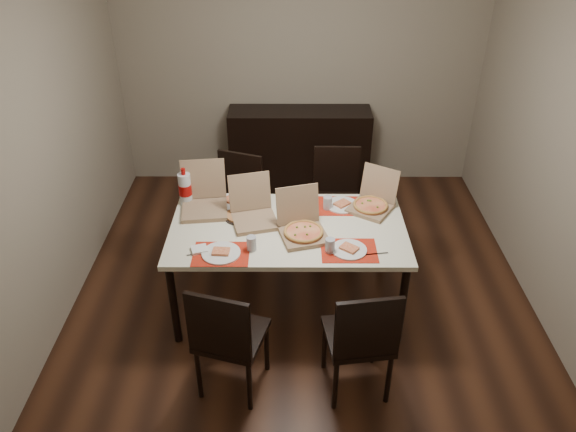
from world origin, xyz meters
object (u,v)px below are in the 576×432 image
at_px(dip_bowl, 296,216).
at_px(chair_far_left, 236,200).
at_px(soda_bottle, 185,189).
at_px(sideboard, 299,150).
at_px(chair_near_left, 227,336).
at_px(chair_near_right, 361,338).
at_px(pizza_box_center, 302,228).
at_px(dining_table, 288,234).
at_px(chair_far_right, 336,193).

bearing_deg(dip_bowl, chair_far_left, 128.82).
distance_m(dip_bowl, soda_bottle, 0.92).
height_order(sideboard, chair_near_left, chair_near_left).
xyz_separation_m(chair_far_left, soda_bottle, (-0.36, -0.44, 0.37)).
bearing_deg(dip_bowl, soda_bottle, 166.28).
distance_m(chair_near_right, pizza_box_center, 0.96).
relative_size(dining_table, pizza_box_center, 4.10).
distance_m(sideboard, soda_bottle, 1.92).
bearing_deg(sideboard, dining_table, -93.44).
xyz_separation_m(dip_bowl, soda_bottle, (-0.89, 0.22, 0.12)).
bearing_deg(chair_far_left, soda_bottle, -129.05).
bearing_deg(soda_bottle, chair_near_right, -44.60).
distance_m(chair_far_left, chair_far_right, 0.92).
distance_m(chair_near_right, chair_far_right, 1.86).
relative_size(sideboard, chair_near_right, 1.61).
height_order(sideboard, pizza_box_center, pizza_box_center).
xyz_separation_m(chair_far_right, pizza_box_center, (-0.34, -1.02, 0.29)).
bearing_deg(pizza_box_center, chair_near_left, -121.29).
bearing_deg(dining_table, chair_near_left, -113.07).
distance_m(sideboard, pizza_box_center, 2.10).
bearing_deg(sideboard, chair_near_left, -100.03).
xyz_separation_m(sideboard, chair_near_left, (-0.51, -2.89, 0.06)).
bearing_deg(pizza_box_center, dip_bowl, 101.38).
xyz_separation_m(dining_table, chair_far_right, (0.44, 0.93, -0.17)).
bearing_deg(soda_bottle, pizza_box_center, -25.91).
distance_m(pizza_box_center, dip_bowl, 0.25).
bearing_deg(chair_far_right, soda_bottle, -155.90).
relative_size(chair_near_right, pizza_box_center, 2.12).
xyz_separation_m(chair_near_left, chair_near_right, (0.87, -0.01, 0.00)).
relative_size(chair_far_left, soda_bottle, 2.95).
relative_size(chair_far_left, dip_bowl, 7.68).
distance_m(chair_far_right, dip_bowl, 0.91).
bearing_deg(chair_far_left, chair_far_right, 7.94).
bearing_deg(pizza_box_center, chair_far_left, 122.80).
xyz_separation_m(chair_far_left, dip_bowl, (0.53, -0.66, 0.25)).
xyz_separation_m(chair_near_left, chair_far_left, (-0.08, 1.72, 0.00)).
relative_size(dining_table, chair_far_right, 1.94).
relative_size(chair_far_right, dip_bowl, 7.68).
bearing_deg(sideboard, chair_near_right, -82.97).
relative_size(dining_table, chair_near_right, 1.94).
bearing_deg(chair_far_right, dining_table, -115.62).
relative_size(chair_near_left, chair_far_left, 1.00).
bearing_deg(chair_far_right, chair_far_left, -172.06).
distance_m(dining_table, chair_near_left, 1.02).
bearing_deg(chair_near_left, soda_bottle, 108.91).
bearing_deg(chair_near_left, chair_far_left, 92.63).
relative_size(dining_table, soda_bottle, 5.72).
xyz_separation_m(sideboard, dip_bowl, (-0.06, -1.83, 0.31)).
xyz_separation_m(dining_table, chair_near_left, (-0.39, -0.92, -0.17)).
distance_m(chair_near_left, chair_near_right, 0.87).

